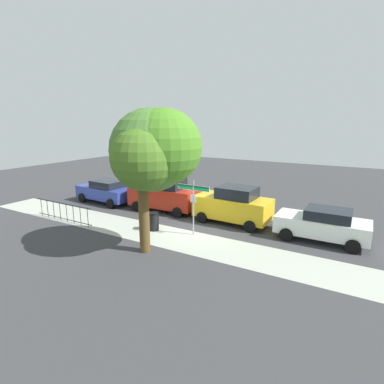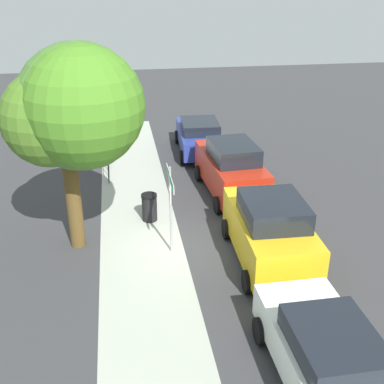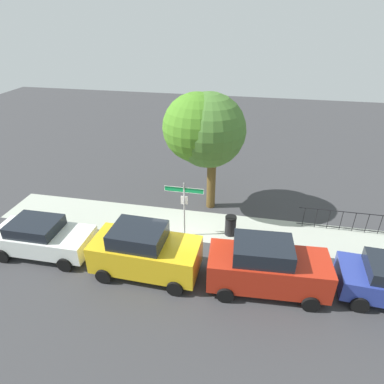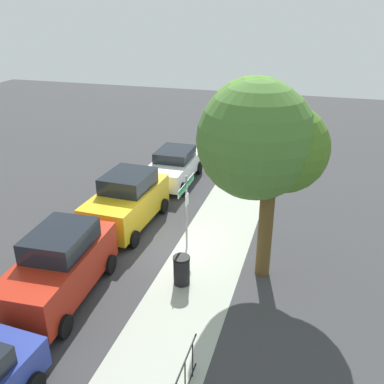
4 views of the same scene
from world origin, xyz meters
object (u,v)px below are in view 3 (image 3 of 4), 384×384
object	(u,v)px
street_sign	(184,199)
shade_tree	(204,130)
car_white	(42,237)
trash_bin	(231,225)
car_red	(267,267)
car_yellow	(145,251)

from	to	relation	value
street_sign	shade_tree	distance (m)	3.55
shade_tree	car_white	size ratio (longest dim) A/B	1.47
car_white	trash_bin	world-z (taller)	car_white
street_sign	car_red	distance (m)	4.78
car_yellow	trash_bin	xyz separation A→B (m)	(3.16, 3.28, -0.56)
shade_tree	trash_bin	size ratio (longest dim) A/B	6.41
car_red	trash_bin	distance (m)	3.70
car_red	car_white	bearing A→B (deg)	175.05
trash_bin	street_sign	bearing A→B (deg)	-166.90
shade_tree	trash_bin	bearing A→B (deg)	-50.08
shade_tree	car_white	bearing A→B (deg)	-141.59
shade_tree	trash_bin	world-z (taller)	shade_tree
car_white	trash_bin	xyz separation A→B (m)	(7.96, 2.98, -0.34)
car_yellow	trash_bin	world-z (taller)	car_yellow
car_red	shade_tree	bearing A→B (deg)	118.93
street_sign	car_white	size ratio (longest dim) A/B	0.66
car_yellow	car_red	xyz separation A→B (m)	(4.80, 0.02, 0.01)
street_sign	car_red	bearing A→B (deg)	-36.18
street_sign	shade_tree	size ratio (longest dim) A/B	0.45
car_red	street_sign	bearing A→B (deg)	140.57
shade_tree	trash_bin	distance (m)	4.77
shade_tree	car_yellow	size ratio (longest dim) A/B	1.45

